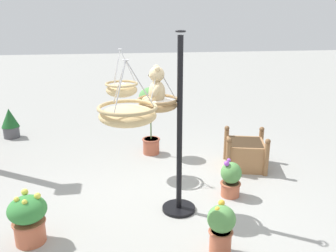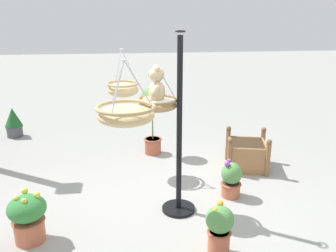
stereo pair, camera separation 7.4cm
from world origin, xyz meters
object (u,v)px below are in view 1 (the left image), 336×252
hanging_basket_left_high (128,114)px  potted_plant_small_succulent (10,123)px  hanging_basket_right_low (122,89)px  potted_plant_flowering_red (151,114)px  display_pole_central (179,161)px  potted_plant_trailing_ivy (231,179)px  hanging_basket_with_teddy (158,104)px  wooden_planter_box (245,153)px  potted_plant_tall_leafy (28,218)px  teddy_bear (156,88)px  potted_plant_conical_shrub (221,228)px

hanging_basket_left_high → potted_plant_small_succulent: bearing=29.1°
hanging_basket_right_low → potted_plant_small_succulent: (2.03, 2.32, -1.06)m
potted_plant_flowering_red → potted_plant_small_succulent: (1.34, 2.83, -0.44)m
display_pole_central → potted_plant_trailing_ivy: 0.95m
hanging_basket_with_teddy → wooden_planter_box: 2.26m
wooden_planter_box → potted_plant_tall_leafy: size_ratio=1.39×
hanging_basket_with_teddy → wooden_planter_box: (1.07, -1.61, -1.18)m
teddy_bear → wooden_planter_box: (1.07, -1.63, -1.38)m
hanging_basket_right_low → potted_plant_tall_leafy: size_ratio=1.23×
display_pole_central → wooden_planter_box: (1.22, -1.36, -0.46)m
teddy_bear → potted_plant_tall_leafy: 2.10m
potted_plant_flowering_red → potted_plant_tall_leafy: (-2.51, 1.64, -0.45)m
wooden_planter_box → potted_plant_tall_leafy: bearing=117.7°
hanging_basket_with_teddy → potted_plant_small_succulent: hanging_basket_with_teddy is taller
display_pole_central → potted_plant_conical_shrub: bearing=-163.4°
hanging_basket_left_high → wooden_planter_box: (1.99, -2.02, -1.31)m
teddy_bear → potted_plant_conical_shrub: bearing=-153.2°
teddy_bear → wooden_planter_box: size_ratio=0.57×
potted_plant_small_succulent → wooden_planter_box: bearing=-116.8°
teddy_bear → hanging_basket_left_high: 1.00m
potted_plant_flowering_red → potted_plant_tall_leafy: 3.03m
hanging_basket_right_low → potted_plant_conical_shrub: hanging_basket_right_low is taller
hanging_basket_with_teddy → potted_plant_conical_shrub: 1.66m
potted_plant_flowering_red → potted_plant_trailing_ivy: 2.09m
potted_plant_small_succulent → potted_plant_trailing_ivy: 4.92m
wooden_planter_box → potted_plant_flowering_red: 1.81m
wooden_planter_box → potted_plant_trailing_ivy: size_ratio=1.52×
teddy_bear → hanging_basket_with_teddy: bearing=-90.0°
potted_plant_small_succulent → potted_plant_conical_shrub: bearing=-143.2°
hanging_basket_left_high → potted_plant_trailing_ivy: size_ratio=1.15×
display_pole_central → hanging_basket_right_low: 1.68m
potted_plant_small_succulent → hanging_basket_left_high: bearing=-150.9°
display_pole_central → teddy_bear: 0.98m
hanging_basket_left_high → potted_plant_conical_shrub: 1.57m
hanging_basket_left_high → potted_plant_trailing_ivy: 2.21m
potted_plant_tall_leafy → hanging_basket_right_low: bearing=-31.8°
potted_plant_flowering_red → potted_plant_trailing_ivy: size_ratio=2.26×
teddy_bear → potted_plant_tall_leafy: teddy_bear is taller
hanging_basket_with_teddy → potted_plant_trailing_ivy: hanging_basket_with_teddy is taller
hanging_basket_with_teddy → teddy_bear: size_ratio=1.16×
wooden_planter_box → potted_plant_small_succulent: bearing=63.2°
teddy_bear → hanging_basket_right_low: size_ratio=0.64×
hanging_basket_left_high → potted_plant_tall_leafy: bearing=73.8°
potted_plant_flowering_red → potted_plant_trailing_ivy: (-1.79, -0.95, -0.50)m
potted_plant_conical_shrub → potted_plant_trailing_ivy: size_ratio=1.10×
hanging_basket_left_high → potted_plant_conical_shrub: (-0.18, -0.94, -1.24)m
wooden_planter_box → potted_plant_tall_leafy: (-1.66, 3.16, 0.06)m
potted_plant_flowering_red → potted_plant_small_succulent: 3.17m
potted_plant_flowering_red → potted_plant_conical_shrub: potted_plant_flowering_red is taller
potted_plant_flowering_red → potted_plant_conical_shrub: 3.09m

